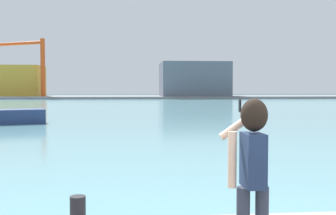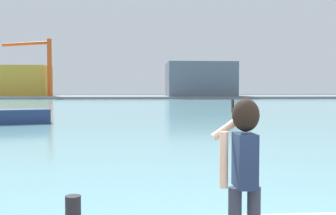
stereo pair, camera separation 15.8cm
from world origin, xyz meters
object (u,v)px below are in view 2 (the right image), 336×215
warehouse_left (15,81)px  port_crane (41,59)px  harbor_bollard (73,211)px  person_photographer (244,164)px  warehouse_right (200,79)px

warehouse_left → port_crane: (7.17, -4.40, 4.75)m
warehouse_left → port_crane: 9.66m
harbor_bollard → port_crane: 90.22m
person_photographer → warehouse_left: 97.89m
harbor_bollard → port_crane: port_crane is taller
warehouse_right → port_crane: (-35.86, -0.85, 4.40)m
warehouse_left → warehouse_right: 43.17m
warehouse_right → port_crane: size_ratio=1.20×
person_photographer → warehouse_left: (-29.87, 93.18, 2.50)m
harbor_bollard → warehouse_left: (-27.91, 91.82, 3.36)m
person_photographer → warehouse_right: size_ratio=0.11×
person_photographer → port_crane: size_ratio=0.14×
port_crane → warehouse_right: bearing=1.4°
person_photographer → harbor_bollard: bearing=54.8°
person_photographer → port_crane: (-22.70, 88.79, 7.24)m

